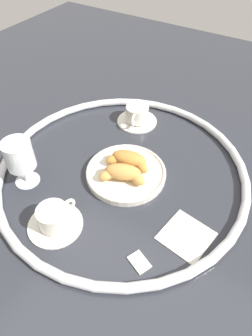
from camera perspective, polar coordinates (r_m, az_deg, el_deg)
ground_plane at (r=0.87m, az=-0.74°, el=-0.74°), size 2.20×2.20×0.00m
table_chrome_rim at (r=0.86m, az=-0.75°, el=-0.19°), size 0.71×0.71×0.02m
pastry_plate at (r=0.85m, az=0.00°, el=-0.89°), size 0.23×0.23×0.02m
croissant_large at (r=0.85m, az=0.49°, el=1.61°), size 0.13×0.08×0.04m
croissant_small at (r=0.81m, az=-0.63°, el=-0.98°), size 0.13×0.09×0.04m
coffee_cup_near at (r=0.75m, az=-13.46°, el=-9.36°), size 0.14×0.14×0.06m
coffee_cup_far at (r=1.03m, az=2.11°, el=9.91°), size 0.14×0.14×0.06m
juice_glass_left at (r=0.82m, az=-19.60°, el=2.11°), size 0.08×0.08×0.14m
sugar_packet at (r=0.70m, az=2.55°, el=-17.35°), size 0.06×0.05×0.01m
folded_napkin at (r=0.75m, az=11.37°, el=-12.47°), size 0.13×0.13×0.01m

